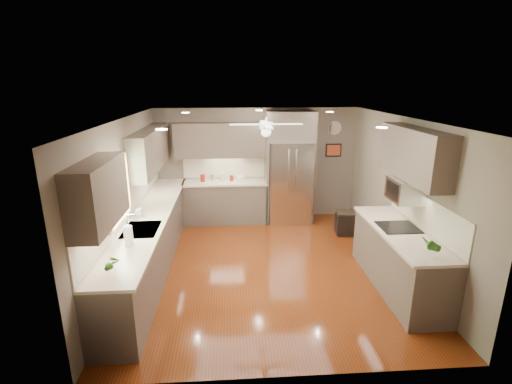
{
  "coord_description": "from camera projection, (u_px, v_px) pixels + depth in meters",
  "views": [
    {
      "loc": [
        -0.57,
        -5.72,
        3.04
      ],
      "look_at": [
        -0.14,
        0.6,
        1.15
      ],
      "focal_mm": 26.0,
      "sensor_mm": 36.0,
      "label": 1
    }
  ],
  "objects": [
    {
      "name": "wall_clock",
      "position": [
        335.0,
        128.0,
        8.27
      ],
      "size": [
        0.3,
        0.03,
        0.3
      ],
      "color": "white",
      "rests_on": "wall_back"
    },
    {
      "name": "framed_print",
      "position": [
        333.0,
        150.0,
        8.41
      ],
      "size": [
        0.36,
        0.03,
        0.3
      ],
      "color": "black",
      "rests_on": "wall_back"
    },
    {
      "name": "back_run",
      "position": [
        225.0,
        201.0,
        8.29
      ],
      "size": [
        1.85,
        0.65,
        1.45
      ],
      "color": "#4E4139",
      "rests_on": "ground"
    },
    {
      "name": "canister_c",
      "position": [
        222.0,
        177.0,
        8.15
      ],
      "size": [
        0.13,
        0.13,
        0.19
      ],
      "primitive_type": "cylinder",
      "rotation": [
        0.0,
        0.0,
        -0.14
      ],
      "color": "#BEBD8F",
      "rests_on": "back_run"
    },
    {
      "name": "potted_plant_right",
      "position": [
        430.0,
        244.0,
        4.64
      ],
      "size": [
        0.2,
        0.19,
        0.29
      ],
      "primitive_type": "imported",
      "rotation": [
        0.0,
        0.0,
        0.43
      ],
      "color": "#295C1A",
      "rests_on": "right_run"
    },
    {
      "name": "sink",
      "position": [
        141.0,
        231.0,
        5.51
      ],
      "size": [
        0.5,
        0.7,
        0.32
      ],
      "color": "silver",
      "rests_on": "left_run"
    },
    {
      "name": "left_run",
      "position": [
        151.0,
        240.0,
        6.25
      ],
      "size": [
        0.65,
        4.7,
        1.45
      ],
      "color": "#4E4139",
      "rests_on": "ground"
    },
    {
      "name": "stool",
      "position": [
        345.0,
        223.0,
        7.67
      ],
      "size": [
        0.41,
        0.41,
        0.46
      ],
      "color": "black",
      "rests_on": "ground"
    },
    {
      "name": "ceiling_fan",
      "position": [
        266.0,
        127.0,
        5.99
      ],
      "size": [
        1.18,
        1.18,
        0.32
      ],
      "color": "white",
      "rests_on": "ceiling"
    },
    {
      "name": "wall_front",
      "position": [
        292.0,
        272.0,
        3.62
      ],
      "size": [
        4.5,
        0.0,
        4.5
      ],
      "primitive_type": "plane",
      "rotation": [
        -1.57,
        0.0,
        0.0
      ],
      "color": "#6B6052",
      "rests_on": "ground"
    },
    {
      "name": "canister_d",
      "position": [
        232.0,
        178.0,
        8.18
      ],
      "size": [
        0.09,
        0.09,
        0.13
      ],
      "primitive_type": "cylinder",
      "rotation": [
        0.0,
        0.0,
        0.08
      ],
      "color": "maroon",
      "rests_on": "back_run"
    },
    {
      "name": "canister_a",
      "position": [
        203.0,
        178.0,
        8.11
      ],
      "size": [
        0.11,
        0.11,
        0.16
      ],
      "primitive_type": "cylinder",
      "rotation": [
        0.0,
        0.0,
        0.07
      ],
      "color": "maroon",
      "rests_on": "back_run"
    },
    {
      "name": "bowl",
      "position": [
        241.0,
        180.0,
        8.19
      ],
      "size": [
        0.24,
        0.24,
        0.05
      ],
      "primitive_type": "imported",
      "rotation": [
        0.0,
        0.0,
        0.22
      ],
      "color": "#BEBD8F",
      "rests_on": "back_run"
    },
    {
      "name": "soap_bottle",
      "position": [
        139.0,
        211.0,
        5.98
      ],
      "size": [
        0.09,
        0.09,
        0.19
      ],
      "primitive_type": "imported",
      "rotation": [
        0.0,
        0.0,
        0.04
      ],
      "color": "white",
      "rests_on": "left_run"
    },
    {
      "name": "canister_b",
      "position": [
        212.0,
        178.0,
        8.17
      ],
      "size": [
        0.09,
        0.09,
        0.13
      ],
      "primitive_type": "cylinder",
      "rotation": [
        0.0,
        0.0,
        0.04
      ],
      "color": "silver",
      "rests_on": "back_run"
    },
    {
      "name": "microwave",
      "position": [
        405.0,
        190.0,
        5.55
      ],
      "size": [
        0.43,
        0.55,
        0.34
      ],
      "color": "silver",
      "rests_on": "wall_right"
    },
    {
      "name": "uppers",
      "position": [
        222.0,
        152.0,
        6.47
      ],
      "size": [
        4.5,
        4.7,
        0.95
      ],
      "color": "#4E4139",
      "rests_on": "wall_left"
    },
    {
      "name": "recessed_lights",
      "position": [
        263.0,
        117.0,
        6.04
      ],
      "size": [
        2.84,
        3.14,
        0.01
      ],
      "color": "white",
      "rests_on": "ceiling"
    },
    {
      "name": "window",
      "position": [
        117.0,
        190.0,
        5.31
      ],
      "size": [
        0.05,
        1.12,
        0.92
      ],
      "color": "#BFF2B2",
      "rests_on": "wall_left"
    },
    {
      "name": "wall_right",
      "position": [
        402.0,
        194.0,
        6.16
      ],
      "size": [
        0.0,
        5.0,
        5.0
      ],
      "primitive_type": "plane",
      "rotation": [
        1.57,
        0.0,
        -1.57
      ],
      "color": "#6B6052",
      "rests_on": "ground"
    },
    {
      "name": "ceiling",
      "position": [
        268.0,
        119.0,
        5.66
      ],
      "size": [
        5.0,
        5.0,
        0.0
      ],
      "primitive_type": "plane",
      "rotation": [
        3.14,
        0.0,
        0.0
      ],
      "color": "white",
      "rests_on": "ground"
    },
    {
      "name": "wall_left",
      "position": [
        126.0,
        200.0,
        5.87
      ],
      "size": [
        0.0,
        5.0,
        5.0
      ],
      "primitive_type": "plane",
      "rotation": [
        1.57,
        0.0,
        1.57
      ],
      "color": "#6B6052",
      "rests_on": "ground"
    },
    {
      "name": "potted_plant_left",
      "position": [
        112.0,
        263.0,
        4.17
      ],
      "size": [
        0.16,
        0.12,
        0.28
      ],
      "primitive_type": "imported",
      "rotation": [
        0.0,
        0.0,
        -0.14
      ],
      "color": "#295C1A",
      "rests_on": "left_run"
    },
    {
      "name": "floor",
      "position": [
        267.0,
        266.0,
        6.37
      ],
      "size": [
        5.0,
        5.0,
        0.0
      ],
      "primitive_type": "plane",
      "color": "#4F210A",
      "rests_on": "ground"
    },
    {
      "name": "paper_towel",
      "position": [
        128.0,
        236.0,
        4.91
      ],
      "size": [
        0.12,
        0.12,
        0.29
      ],
      "color": "white",
      "rests_on": "left_run"
    },
    {
      "name": "right_run",
      "position": [
        399.0,
        258.0,
        5.59
      ],
      "size": [
        0.7,
        2.2,
        1.45
      ],
      "color": "#4E4139",
      "rests_on": "ground"
    },
    {
      "name": "wall_back",
      "position": [
        257.0,
        164.0,
        8.41
      ],
      "size": [
        4.5,
        0.0,
        4.5
      ],
      "primitive_type": "plane",
      "rotation": [
        1.57,
        0.0,
        0.0
      ],
      "color": "#6B6052",
      "rests_on": "ground"
    },
    {
      "name": "refrigerator",
      "position": [
        289.0,
        170.0,
        8.14
      ],
      "size": [
        1.06,
        0.75,
        2.45
      ],
      "color": "silver",
      "rests_on": "ground"
    }
  ]
}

